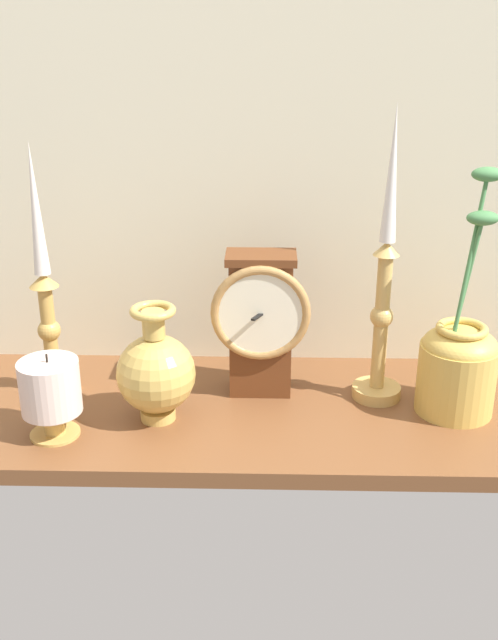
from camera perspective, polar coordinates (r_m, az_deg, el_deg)
ground_plane at (r=112.23cm, az=-2.26°, el=-7.19°), size 100.00×36.00×2.40cm
back_wall at (r=118.27cm, az=-1.94°, el=11.78°), size 120.00×2.00×65.00cm
mantel_clock at (r=110.39cm, az=0.91°, el=-0.10°), size 14.75×9.15×22.36cm
candlestick_tall_left at (r=109.13cm, az=10.38°, el=1.78°), size 7.46×7.46×44.09cm
candlestick_tall_center at (r=113.77cm, az=-15.47°, el=1.00°), size 7.38×7.38×38.86cm
brass_vase_bulbous at (r=105.43cm, az=-7.25°, el=-4.01°), size 11.35×11.35×17.48cm
brass_vase_jar at (r=110.99cm, az=15.95°, el=-3.23°), size 11.37×11.37×35.88cm
pillar_candle_front at (r=104.55cm, az=-15.17°, el=-5.47°), size 8.31×8.31×12.46cm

